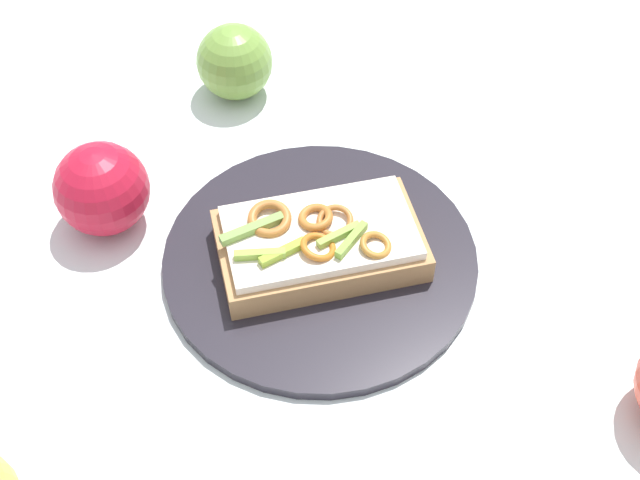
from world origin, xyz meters
name	(u,v)px	position (x,y,z in m)	size (l,w,h in m)	color
ground_plane	(320,262)	(0.00, 0.00, 0.00)	(2.00, 2.00, 0.00)	silver
plate	(320,259)	(0.00, 0.00, 0.01)	(0.27, 0.27, 0.01)	#26222B
sandwich	(319,242)	(0.00, 0.00, 0.03)	(0.19, 0.19, 0.05)	#B28150
apple_0	(102,189)	(-0.19, -0.05, 0.04)	(0.08, 0.08, 0.08)	#B9162E
apple_2	(235,62)	(-0.19, 0.15, 0.04)	(0.08, 0.08, 0.08)	#729C3F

